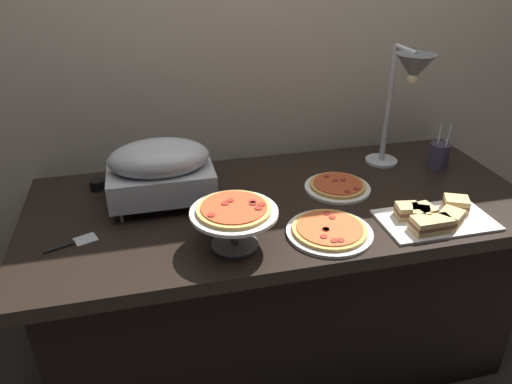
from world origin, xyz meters
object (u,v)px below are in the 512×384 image
pizza_plate_front (329,231)px  sauce_cup_near (97,184)px  pizza_plate_raised_stand (234,214)px  sandwich_platter (434,217)px  heat_lamp (408,80)px  serving_spatula (73,243)px  chafing_dish (160,169)px  utensil_holder (439,155)px  pizza_plate_center (337,186)px

pizza_plate_front → sauce_cup_near: size_ratio=4.83×
pizza_plate_raised_stand → sandwich_platter: bearing=-2.4°
heat_lamp → serving_spatula: size_ratio=3.02×
pizza_plate_front → sandwich_platter: (0.38, -0.02, 0.01)m
sandwich_platter → heat_lamp: bearing=81.5°
chafing_dish → heat_lamp: bearing=1.7°
chafing_dish → serving_spatula: size_ratio=2.23×
sauce_cup_near → utensil_holder: size_ratio=0.30×
pizza_plate_raised_stand → serving_spatula: bearing=165.6°
sauce_cup_near → utensil_holder: utensil_holder is taller
sauce_cup_near → pizza_plate_front: bearing=-34.0°
heat_lamp → sauce_cup_near: bearing=172.9°
utensil_holder → pizza_plate_raised_stand: bearing=-158.9°
heat_lamp → utensil_holder: 0.40m
sauce_cup_near → utensil_holder: (1.42, -0.14, 0.04)m
pizza_plate_raised_stand → serving_spatula: (-0.51, 0.13, -0.11)m
heat_lamp → serving_spatula: heat_lamp is taller
utensil_holder → heat_lamp: bearing=-176.7°
sandwich_platter → sauce_cup_near: 1.28m
pizza_plate_front → pizza_plate_center: size_ratio=1.13×
pizza_plate_center → pizza_plate_raised_stand: pizza_plate_raised_stand is taller
pizza_plate_center → heat_lamp: bearing=14.8°
heat_lamp → pizza_plate_center: 0.49m
chafing_dish → serving_spatula: chafing_dish is taller
heat_lamp → serving_spatula: (-1.28, -0.23, -0.40)m
sauce_cup_near → serving_spatula: size_ratio=0.36×
pizza_plate_raised_stand → utensil_holder: size_ratio=1.37×
pizza_plate_front → sandwich_platter: sandwich_platter is taller
utensil_holder → sauce_cup_near: bearing=174.4°
heat_lamp → sauce_cup_near: heat_lamp is taller
heat_lamp → pizza_plate_front: size_ratio=1.76×
heat_lamp → pizza_plate_front: heat_lamp is taller
pizza_plate_raised_stand → sauce_cup_near: bearing=131.3°
chafing_dish → serving_spatula: 0.39m
heat_lamp → pizza_plate_center: heat_lamp is taller
chafing_dish → serving_spatula: (-0.31, -0.20, -0.14)m
serving_spatula → heat_lamp: bearing=10.3°
heat_lamp → pizza_plate_front: 0.69m
pizza_plate_front → sauce_cup_near: 0.94m
heat_lamp → sandwich_platter: (-0.06, -0.39, -0.38)m
sauce_cup_near → pizza_plate_center: bearing=-13.8°
chafing_dish → pizza_plate_center: chafing_dish is taller
chafing_dish → sandwich_platter: bearing=-21.8°
sandwich_platter → serving_spatula: 1.23m
pizza_plate_raised_stand → serving_spatula: 0.54m
pizza_plate_front → pizza_plate_raised_stand: bearing=178.2°
heat_lamp → sandwich_platter: heat_lamp is taller
heat_lamp → sandwich_platter: bearing=-98.5°
chafing_dish → sandwich_platter: 0.99m
pizza_plate_center → serving_spatula: size_ratio=1.52×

